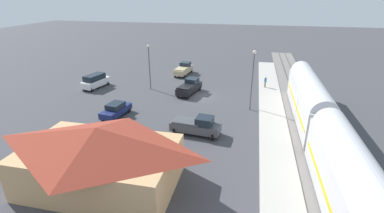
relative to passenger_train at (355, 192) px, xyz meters
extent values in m
plane|color=#424247|center=(14.00, -22.66, -2.86)|extent=(200.00, 200.00, 0.00)
cube|color=slate|center=(0.00, -22.66, -2.77)|extent=(4.80, 70.00, 0.18)
cube|color=#59544C|center=(-0.72, -22.66, -2.62)|extent=(0.10, 70.00, 0.12)
cube|color=#59544C|center=(0.72, -22.66, -2.62)|extent=(0.10, 70.00, 0.12)
cube|color=#B7B2A8|center=(4.00, -22.66, -2.71)|extent=(3.20, 46.00, 0.30)
cube|color=silver|center=(0.00, -17.85, -0.71)|extent=(2.90, 17.05, 3.70)
cube|color=gold|center=(1.46, -17.85, -1.01)|extent=(0.04, 15.68, 0.36)
cylinder|color=silver|center=(0.00, -17.85, 1.04)|extent=(2.75, 16.36, 2.76)
cube|color=silver|center=(0.00, 0.00, -0.71)|extent=(2.90, 17.05, 3.70)
cube|color=gold|center=(1.46, 0.00, -1.01)|extent=(0.04, 15.68, 0.36)
cylinder|color=silver|center=(0.00, 0.00, 1.04)|extent=(2.75, 16.36, 2.76)
cube|color=tan|center=(18.00, -0.66, -1.16)|extent=(11.71, 7.15, 3.39)
pyramid|color=maroon|center=(18.00, -0.66, 1.40)|extent=(12.51, 7.95, 1.72)
cube|color=#4C3323|center=(18.00, -4.27, -1.81)|extent=(1.10, 0.08, 2.10)
cylinder|color=brown|center=(4.70, -28.15, -2.13)|extent=(0.22, 0.22, 0.85)
cylinder|color=#2D72B7|center=(4.70, -28.15, -1.40)|extent=(0.36, 0.36, 0.62)
sphere|color=tan|center=(4.70, -28.15, -0.97)|extent=(0.24, 0.24, 0.24)
cube|color=black|center=(16.08, -23.43, -2.02)|extent=(3.12, 5.70, 0.92)
cube|color=#19232D|center=(15.85, -24.43, -1.14)|extent=(2.07, 2.07, 0.84)
cylinder|color=black|center=(16.43, -25.71, -2.48)|extent=(0.22, 0.76, 0.76)
cylinder|color=black|center=(14.75, -25.33, -2.48)|extent=(0.22, 0.76, 0.76)
cylinder|color=black|center=(17.40, -21.52, -2.48)|extent=(0.22, 0.76, 0.76)
cylinder|color=black|center=(15.72, -21.14, -2.48)|extent=(0.22, 0.76, 0.76)
cube|color=black|center=(16.29, -22.50, -1.46)|extent=(2.48, 3.31, 0.20)
cube|color=#C6B284|center=(19.46, -33.48, -2.02)|extent=(2.57, 5.59, 0.92)
cube|color=#19232D|center=(19.34, -34.50, -1.14)|extent=(1.91, 1.92, 0.84)
cylinder|color=black|center=(20.07, -35.71, -2.48)|extent=(0.22, 0.76, 0.76)
cylinder|color=black|center=(18.36, -35.52, -2.48)|extent=(0.22, 0.76, 0.76)
cylinder|color=black|center=(20.56, -31.44, -2.48)|extent=(0.22, 0.76, 0.76)
cylinder|color=black|center=(18.86, -31.24, -2.48)|extent=(0.22, 0.76, 0.76)
cube|color=#C6B284|center=(19.57, -32.54, -1.46)|extent=(2.19, 3.16, 0.20)
cube|color=navy|center=(23.11, -13.23, -2.14)|extent=(2.50, 4.73, 0.76)
cube|color=#19232D|center=(23.11, -13.23, -1.44)|extent=(1.93, 2.38, 0.64)
cylinder|color=black|center=(23.64, -15.04, -2.52)|extent=(0.22, 0.68, 0.68)
cylinder|color=black|center=(22.06, -14.79, -2.52)|extent=(0.22, 0.68, 0.68)
cylinder|color=black|center=(24.16, -11.68, -2.52)|extent=(0.22, 0.68, 0.68)
cylinder|color=black|center=(22.57, -11.43, -2.52)|extent=(0.22, 0.68, 0.68)
cube|color=#47494F|center=(12.47, -10.77, -2.02)|extent=(5.57, 2.51, 0.92)
cube|color=#19232D|center=(11.44, -10.66, -1.14)|extent=(1.90, 1.90, 0.84)
cylinder|color=black|center=(10.24, -11.40, -2.48)|extent=(0.22, 0.76, 0.76)
cylinder|color=black|center=(10.42, -9.69, -2.48)|extent=(0.22, 0.76, 0.76)
cylinder|color=black|center=(14.51, -11.85, -2.48)|extent=(0.22, 0.76, 0.76)
cylinder|color=black|center=(14.69, -10.14, -2.48)|extent=(0.22, 0.76, 0.76)
cube|color=#47494F|center=(13.40, -10.87, -1.46)|extent=(3.15, 2.16, 0.20)
cube|color=white|center=(31.53, -23.01, -2.02)|extent=(2.91, 5.19, 1.00)
cube|color=#19232D|center=(31.56, -22.86, -1.08)|extent=(2.38, 3.71, 0.88)
cylinder|color=black|center=(31.99, -25.04, -2.52)|extent=(0.22, 0.68, 0.68)
cylinder|color=black|center=(30.31, -24.69, -2.52)|extent=(0.22, 0.68, 0.68)
cylinder|color=black|center=(32.76, -21.32, -2.52)|extent=(0.22, 0.68, 0.68)
cylinder|color=black|center=(31.07, -20.97, -2.52)|extent=(0.22, 0.68, 0.68)
cylinder|color=#515156|center=(6.80, -18.97, 0.87)|extent=(0.16, 0.16, 7.46)
sphere|color=#EAE5C6|center=(6.80, -18.97, 4.79)|extent=(0.44, 0.44, 0.44)
cylinder|color=#515156|center=(22.58, -24.15, 0.47)|extent=(0.16, 0.16, 6.65)
sphere|color=#EAE5C6|center=(22.58, -24.15, 3.98)|extent=(0.44, 0.44, 0.44)
camera|label=1|loc=(6.98, 15.97, 11.63)|focal=26.13mm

